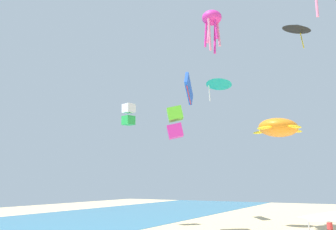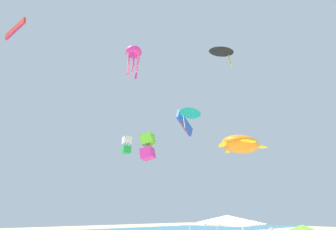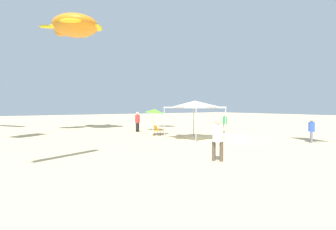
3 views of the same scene
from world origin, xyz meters
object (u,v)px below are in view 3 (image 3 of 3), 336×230
(cooler_box, at_px, (243,138))
(person_beachcomber, at_px, (137,120))
(canopy_tent, at_px, (195,105))
(person_near_umbrella, at_px, (225,122))
(person_watching_sky, at_px, (218,136))
(beach_umbrella, at_px, (155,111))
(folding_chair_right_of_tent, at_px, (220,131))
(person_far_stroller, at_px, (312,128))
(folding_chair_near_cooler, at_px, (158,130))
(kite_turtle_orange, at_px, (74,26))

(cooler_box, height_order, person_beachcomber, person_beachcomber)
(canopy_tent, distance_m, person_near_umbrella, 6.10)
(person_watching_sky, bearing_deg, person_beachcomber, 132.51)
(person_near_umbrella, height_order, person_beachcomber, person_beachcomber)
(beach_umbrella, height_order, folding_chair_right_of_tent, beach_umbrella)
(canopy_tent, xyz_separation_m, person_watching_sky, (-6.46, 4.11, -1.41))
(beach_umbrella, height_order, person_far_stroller, beach_umbrella)
(beach_umbrella, xyz_separation_m, folding_chair_near_cooler, (-4.10, 2.18, -1.45))
(folding_chair_near_cooler, xyz_separation_m, folding_chair_right_of_tent, (-3.69, -3.44, 0.00))
(folding_chair_right_of_tent, bearing_deg, kite_turtle_orange, 142.57)
(cooler_box, xyz_separation_m, person_beachcomber, (9.70, 3.16, 0.89))
(cooler_box, distance_m, kite_turtle_orange, 18.88)
(cooler_box, distance_m, person_near_umbrella, 5.92)
(cooler_box, distance_m, person_far_stroller, 4.41)
(canopy_tent, relative_size, kite_turtle_orange, 0.57)
(beach_umbrella, distance_m, kite_turtle_orange, 11.28)
(cooler_box, bearing_deg, beach_umbrella, 5.43)
(person_near_umbrella, bearing_deg, person_far_stroller, 165.49)
(canopy_tent, bearing_deg, person_far_stroller, -138.43)
(folding_chair_near_cooler, height_order, cooler_box, folding_chair_near_cooler)
(person_far_stroller, bearing_deg, canopy_tent, 98.46)
(cooler_box, xyz_separation_m, person_watching_sky, (-3.84, 6.26, 0.90))
(person_beachcomber, bearing_deg, beach_umbrella, 161.33)
(folding_chair_near_cooler, distance_m, person_beachcomber, 3.63)
(person_watching_sky, bearing_deg, beach_umbrella, 124.81)
(folding_chair_right_of_tent, relative_size, person_far_stroller, 0.51)
(canopy_tent, bearing_deg, folding_chair_right_of_tent, -94.33)
(person_near_umbrella, xyz_separation_m, person_beachcomber, (4.86, 6.48, 0.10))
(beach_umbrella, height_order, cooler_box, beach_umbrella)
(person_near_umbrella, distance_m, person_beachcomber, 8.10)
(beach_umbrella, xyz_separation_m, person_near_umbrella, (-5.39, -4.29, -0.93))
(canopy_tent, height_order, folding_chair_right_of_tent, canopy_tent)
(person_watching_sky, xyz_separation_m, person_near_umbrella, (8.68, -9.58, -0.12))
(canopy_tent, relative_size, beach_umbrella, 1.63)
(folding_chair_near_cooler, distance_m, person_watching_sky, 10.45)
(folding_chair_right_of_tent, distance_m, person_watching_sky, 9.09)
(folding_chair_near_cooler, height_order, person_near_umbrella, person_near_umbrella)
(folding_chair_right_of_tent, relative_size, cooler_box, 1.11)
(folding_chair_near_cooler, height_order, kite_turtle_orange, kite_turtle_orange)
(person_far_stroller, bearing_deg, cooler_box, 100.09)
(folding_chair_right_of_tent, xyz_separation_m, person_far_stroller, (-5.59, -2.69, 0.47))
(canopy_tent, distance_m, beach_umbrella, 7.72)
(kite_turtle_orange, bearing_deg, person_watching_sky, 169.24)
(folding_chair_right_of_tent, bearing_deg, beach_umbrella, 117.56)
(folding_chair_near_cooler, xyz_separation_m, person_watching_sky, (-9.96, 3.11, 0.63))
(folding_chair_near_cooler, height_order, person_beachcomber, person_beachcomber)
(beach_umbrella, bearing_deg, person_near_umbrella, -141.47)
(canopy_tent, bearing_deg, beach_umbrella, -8.80)
(person_beachcomber, bearing_deg, person_far_stroller, 83.31)
(person_watching_sky, bearing_deg, person_near_umbrella, 97.59)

